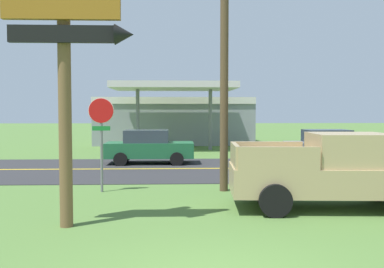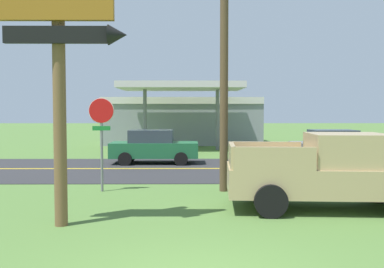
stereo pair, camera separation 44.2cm
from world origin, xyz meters
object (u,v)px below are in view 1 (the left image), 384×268
at_px(gas_station, 174,119).
at_px(car_green_near_lane, 149,147).
at_px(pickup_tan_parked_on_lawn, 334,172).
at_px(car_grey_mid_lane, 329,146).
at_px(motel_sign, 65,12).
at_px(utility_pole, 224,32).
at_px(stop_sign, 101,127).

bearing_deg(gas_station, car_green_near_lane, -95.21).
xyz_separation_m(pickup_tan_parked_on_lawn, car_grey_mid_lane, (3.44, 9.89, -0.13)).
bearing_deg(pickup_tan_parked_on_lawn, motel_sign, -165.59).
bearing_deg(pickup_tan_parked_on_lawn, car_grey_mid_lane, 70.80).
bearing_deg(motel_sign, utility_pole, 47.73).
xyz_separation_m(stop_sign, car_grey_mid_lane, (9.86, 7.32, -1.20)).
height_order(motel_sign, utility_pole, utility_pole).
bearing_deg(stop_sign, motel_sign, -90.28).
height_order(utility_pole, car_green_near_lane, utility_pole).
bearing_deg(car_green_near_lane, gas_station, 84.79).
distance_m(stop_sign, gas_station, 20.79).
bearing_deg(pickup_tan_parked_on_lawn, gas_station, 100.13).
bearing_deg(car_grey_mid_lane, gas_station, 119.66).
height_order(motel_sign, pickup_tan_parked_on_lawn, motel_sign).
height_order(stop_sign, car_grey_mid_lane, stop_sign).
relative_size(utility_pole, pickup_tan_parked_on_lawn, 1.76).
relative_size(motel_sign, pickup_tan_parked_on_lawn, 1.27).
bearing_deg(utility_pole, car_grey_mid_lane, 50.48).
bearing_deg(stop_sign, pickup_tan_parked_on_lawn, -21.83).
bearing_deg(car_green_near_lane, motel_sign, -95.29).
distance_m(utility_pole, gas_station, 20.92).
xyz_separation_m(utility_pole, car_green_near_lane, (-2.80, 7.29, -4.17)).
distance_m(motel_sign, car_green_near_lane, 12.20).
xyz_separation_m(gas_station, car_green_near_lane, (-1.22, -13.34, -1.11)).
relative_size(stop_sign, pickup_tan_parked_on_lawn, 0.56).
bearing_deg(gas_station, pickup_tan_parked_on_lawn, -79.87).
height_order(stop_sign, utility_pole, utility_pole).
xyz_separation_m(utility_pole, pickup_tan_parked_on_lawn, (2.57, -2.60, -4.04)).
relative_size(stop_sign, car_green_near_lane, 0.70).
bearing_deg(utility_pole, car_green_near_lane, 111.02).
bearing_deg(pickup_tan_parked_on_lawn, stop_sign, 158.17).
distance_m(stop_sign, car_green_near_lane, 7.49).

